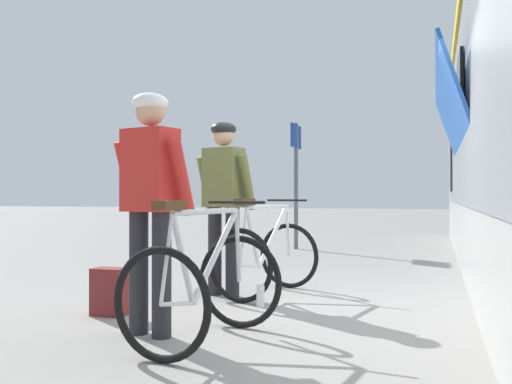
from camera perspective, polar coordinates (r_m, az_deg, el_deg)
name	(u,v)px	position (r m, az deg, el deg)	size (l,w,h in m)	color
ground_plane	(314,309)	(5.18, 5.88, -11.67)	(80.00, 80.00, 0.00)	gray
cyclist_near_in_olive	(224,192)	(5.77, -3.26, 0.02)	(0.66, 0.41, 1.76)	#232328
cyclist_far_in_red	(150,190)	(4.18, -10.57, 0.17)	(0.65, 0.40, 1.76)	#232328
bicycle_near_white	(266,256)	(5.82, 1.01, -6.42)	(0.92, 1.20, 0.99)	black
bicycle_far_silver	(204,285)	(3.95, -5.23, -9.30)	(0.86, 1.16, 0.99)	black
backpack_on_platform	(109,292)	(5.03, -14.53, -9.68)	(0.28, 0.18, 0.40)	maroon
water_bottle_near_the_bikes	(260,296)	(5.27, 0.45, -10.38)	(0.07, 0.07, 0.20)	silver
platform_sign_post	(296,164)	(10.84, 4.04, 2.84)	(0.08, 0.70, 2.40)	#595B60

